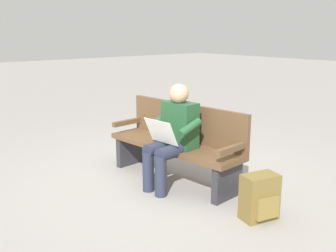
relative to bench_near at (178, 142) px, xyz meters
The scene contains 4 objects.
ground_plane 0.46m from the bench_near, 94.62° to the left, with size 40.00×40.00×0.00m, color gray.
bench_near is the anchor object (origin of this frame).
person_seated 0.33m from the bench_near, 127.55° to the left, with size 0.59×0.60×1.18m.
backpack 1.34m from the bench_near, behind, with size 0.31×0.38×0.44m.
Camera 1 is at (-3.40, 2.93, 1.75)m, focal length 42.19 mm.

